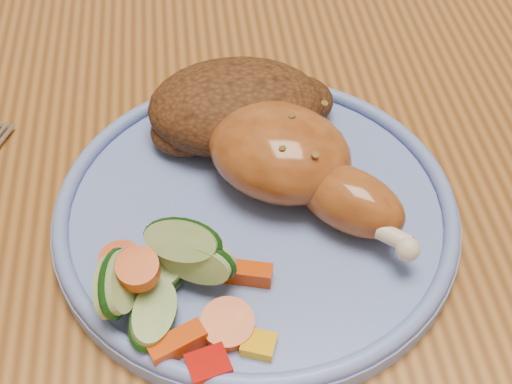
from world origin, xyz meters
TOP-DOWN VIEW (x-y plane):
  - dining_table at (0.00, 0.00)m, footprint 0.90×1.40m
  - plate at (-0.10, -0.14)m, footprint 0.25×0.25m
  - plate_rim at (-0.10, -0.14)m, footprint 0.25×0.25m
  - chicken_leg at (-0.08, -0.12)m, footprint 0.14×0.15m
  - rice_pilaf at (-0.10, -0.06)m, footprint 0.13×0.09m
  - vegetable_pile at (-0.16, -0.20)m, footprint 0.11×0.10m

SIDE VIEW (x-z plane):
  - dining_table at x=0.00m, z-range 0.29..1.04m
  - plate at x=-0.10m, z-range 0.75..0.76m
  - plate_rim at x=-0.10m, z-range 0.76..0.77m
  - vegetable_pile at x=-0.16m, z-range 0.75..0.80m
  - rice_pilaf at x=-0.10m, z-range 0.76..0.81m
  - chicken_leg at x=-0.08m, z-range 0.76..0.81m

